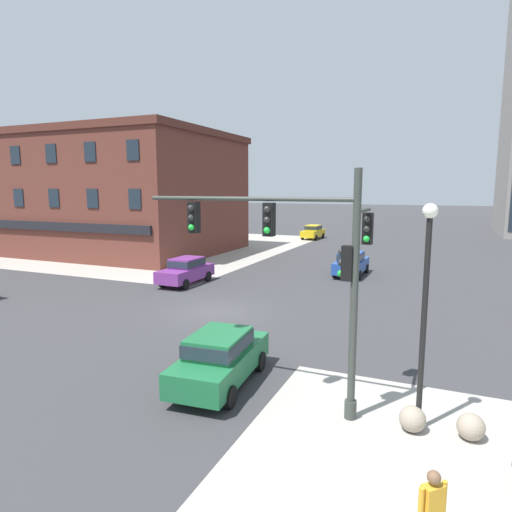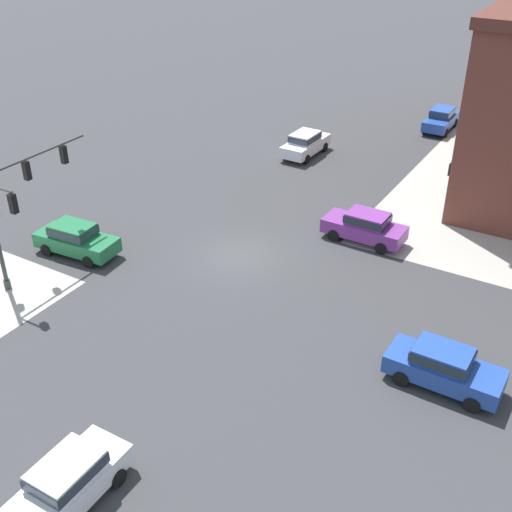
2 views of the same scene
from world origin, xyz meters
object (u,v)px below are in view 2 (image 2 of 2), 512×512
object	(u,v)px
traffic_signal_main	(14,202)
car_cross_westbound	(76,238)
car_parked_curb	(444,366)
car_main_mid	(365,226)
car_main_northbound_near	(305,143)
car_main_southbound_near	(66,483)
car_main_southbound_far	(441,118)

from	to	relation	value
traffic_signal_main	car_cross_westbound	bearing A→B (deg)	174.65
car_parked_curb	car_main_mid	size ratio (longest dim) A/B	1.00
traffic_signal_main	car_cross_westbound	distance (m)	4.41
car_main_northbound_near	car_main_mid	size ratio (longest dim) A/B	1.00
car_main_northbound_near	car_cross_westbound	bearing A→B (deg)	-11.76
car_main_southbound_near	car_main_mid	distance (m)	20.60
car_main_southbound_near	car_main_southbound_far	distance (m)	40.32
car_main_northbound_near	car_main_southbound_far	xyz separation A→B (m)	(-10.26, 6.60, 0.00)
car_main_northbound_near	car_cross_westbound	distance (m)	18.89
car_main_mid	car_main_southbound_far	bearing A→B (deg)	-174.61
traffic_signal_main	car_main_mid	size ratio (longest dim) A/B	1.48
car_cross_westbound	car_main_mid	distance (m)	15.25
car_parked_curb	car_main_mid	bearing A→B (deg)	-142.58
traffic_signal_main	car_main_southbound_near	size ratio (longest dim) A/B	1.49
car_main_southbound_near	car_main_mid	xyz separation A→B (m)	(-20.56, 1.31, 0.00)
car_main_southbound_far	car_parked_curb	size ratio (longest dim) A/B	1.00
car_main_northbound_near	car_parked_curb	distance (m)	24.25
car_main_mid	car_main_northbound_near	bearing A→B (deg)	-138.30
car_main_northbound_near	car_main_southbound_near	bearing A→B (deg)	13.38
traffic_signal_main	car_parked_curb	size ratio (longest dim) A/B	1.48
car_main_southbound_far	car_main_mid	size ratio (longest dim) A/B	1.00
car_main_southbound_near	car_parked_curb	distance (m)	14.11
car_main_southbound_near	car_parked_curb	size ratio (longest dim) A/B	1.00
car_main_southbound_far	car_cross_westbound	size ratio (longest dim) A/B	0.98
car_cross_westbound	car_parked_curb	world-z (taller)	same
car_main_northbound_near	car_parked_curb	xyz separation A→B (m)	(18.66, 15.48, 0.00)
car_parked_curb	car_main_northbound_near	bearing A→B (deg)	-140.33
traffic_signal_main	car_main_northbound_near	size ratio (longest dim) A/B	1.48
car_main_southbound_far	car_parked_curb	distance (m)	30.25
traffic_signal_main	car_main_mid	world-z (taller)	traffic_signal_main
traffic_signal_main	car_cross_westbound	size ratio (longest dim) A/B	1.45
traffic_signal_main	car_main_southbound_far	world-z (taller)	traffic_signal_main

